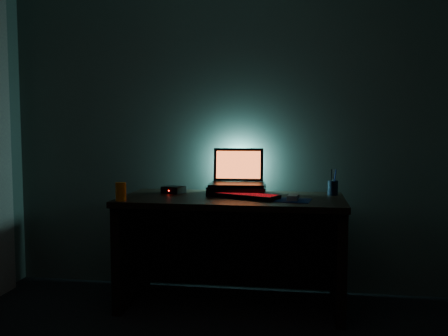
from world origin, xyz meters
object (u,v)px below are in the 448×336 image
object	(u,v)px
laptop	(238,176)
mouse	(293,197)
pen_cup	(333,188)
juice_glass	(121,192)
keyboard	(243,195)
router	(174,190)

from	to	relation	value
laptop	mouse	bearing A→B (deg)	-39.92
mouse	pen_cup	xyz separation A→B (m)	(0.27, 0.30, 0.03)
mouse	juice_glass	size ratio (longest dim) A/B	0.91
laptop	keyboard	bearing A→B (deg)	-76.00
pen_cup	mouse	bearing A→B (deg)	-131.41
laptop	keyboard	distance (m)	0.25
mouse	router	world-z (taller)	router
laptop	keyboard	world-z (taller)	laptop
juice_glass	mouse	bearing A→B (deg)	9.13
pen_cup	juice_glass	size ratio (longest dim) A/B	0.85
juice_glass	router	bearing A→B (deg)	60.03
mouse	juice_glass	xyz separation A→B (m)	(-1.09, -0.18, 0.04)
laptop	juice_glass	distance (m)	0.84
laptop	juice_glass	world-z (taller)	laptop
juice_glass	keyboard	bearing A→B (deg)	18.81
keyboard	juice_glass	bearing A→B (deg)	-136.60
keyboard	juice_glass	size ratio (longest dim) A/B	4.31
keyboard	juice_glass	distance (m)	0.80
juice_glass	router	distance (m)	0.48
keyboard	router	xyz separation A→B (m)	(-0.52, 0.16, 0.01)
mouse	pen_cup	size ratio (longest dim) A/B	1.07
laptop	keyboard	xyz separation A→B (m)	(0.07, -0.22, -0.11)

